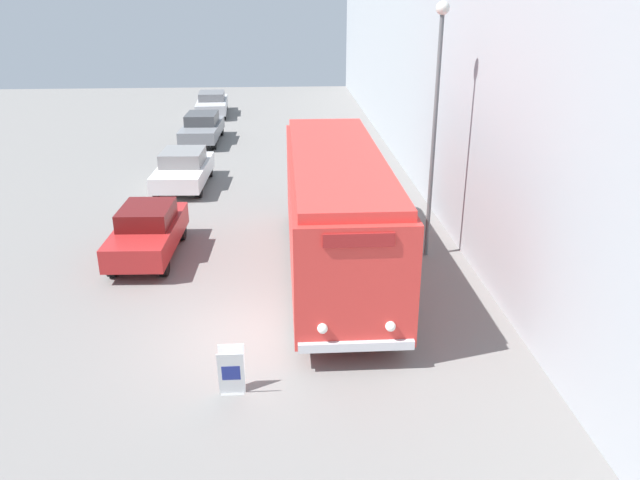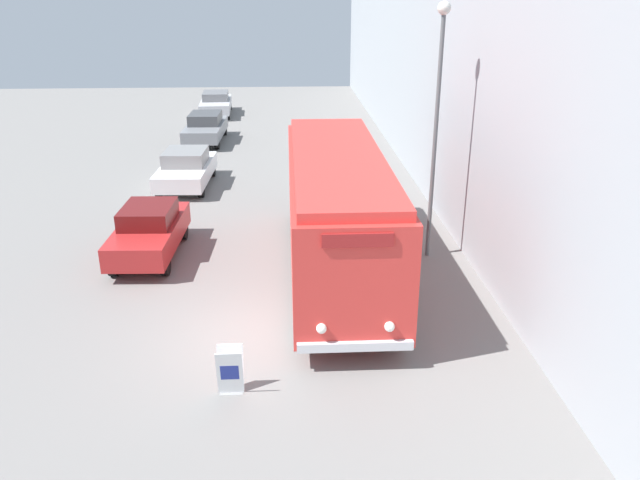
% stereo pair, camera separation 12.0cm
% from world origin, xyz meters
% --- Properties ---
extents(ground_plane, '(80.00, 80.00, 0.00)m').
position_xyz_m(ground_plane, '(0.00, 0.00, 0.00)').
color(ground_plane, slate).
extents(building_wall_right, '(0.30, 60.00, 7.42)m').
position_xyz_m(building_wall_right, '(6.38, 10.00, 3.71)').
color(building_wall_right, '#9EA3A8').
rests_on(building_wall_right, ground_plane).
extents(vintage_bus, '(2.56, 9.97, 3.47)m').
position_xyz_m(vintage_bus, '(2.25, 3.50, 1.95)').
color(vintage_bus, black).
rests_on(vintage_bus, ground_plane).
extents(sign_board, '(0.52, 0.38, 1.01)m').
position_xyz_m(sign_board, '(-0.29, -2.06, 0.49)').
color(sign_board, gray).
rests_on(sign_board, ground_plane).
extents(streetlamp, '(0.36, 0.36, 7.22)m').
position_xyz_m(streetlamp, '(5.10, 4.61, 4.61)').
color(streetlamp, '#595E60').
rests_on(streetlamp, ground_plane).
extents(parked_car_near, '(1.85, 4.18, 1.55)m').
position_xyz_m(parked_car_near, '(-3.24, 5.03, 0.80)').
color(parked_car_near, black).
rests_on(parked_car_near, ground_plane).
extents(parked_car_mid, '(2.08, 4.39, 1.48)m').
position_xyz_m(parked_car_mid, '(-3.20, 12.21, 0.74)').
color(parked_car_mid, black).
rests_on(parked_car_mid, ground_plane).
extents(parked_car_far, '(1.95, 4.71, 1.50)m').
position_xyz_m(parked_car_far, '(-3.33, 20.18, 0.78)').
color(parked_car_far, black).
rests_on(parked_car_far, ground_plane).
extents(parked_car_distant, '(2.06, 4.87, 1.42)m').
position_xyz_m(parked_car_distant, '(-3.58, 27.92, 0.74)').
color(parked_car_distant, black).
rests_on(parked_car_distant, ground_plane).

